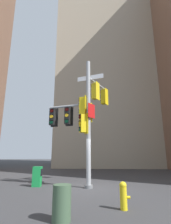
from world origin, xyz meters
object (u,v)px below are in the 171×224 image
signal_pole_assembly (84,112)px  trash_bin (62,203)px  newspaper_box (37,176)px  fire_hydrant (123,195)px

signal_pole_assembly → trash_bin: 6.31m
signal_pole_assembly → newspaper_box: 4.44m
signal_pole_assembly → fire_hydrant: bearing=-69.1°
signal_pole_assembly → newspaper_box: (-2.56, -0.13, -3.62)m
newspaper_box → signal_pole_assembly: bearing=3.0°
signal_pole_assembly → fire_hydrant: 5.67m
signal_pole_assembly → trash_bin: signal_pole_assembly is taller
fire_hydrant → newspaper_box: size_ratio=0.80×
newspaper_box → fire_hydrant: bearing=-43.4°
fire_hydrant → newspaper_box: bearing=136.6°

